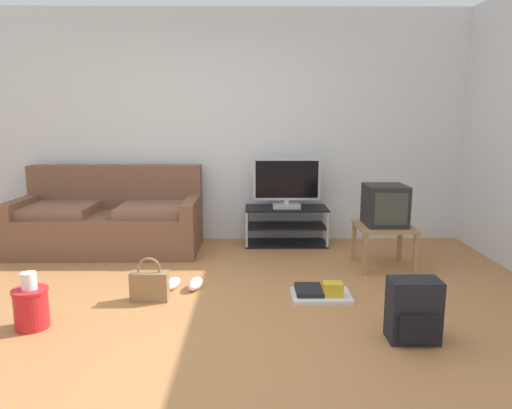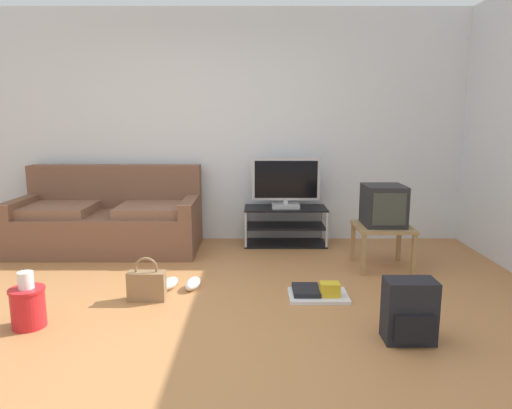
{
  "view_description": "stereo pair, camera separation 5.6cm",
  "coord_description": "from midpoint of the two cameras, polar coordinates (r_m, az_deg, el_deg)",
  "views": [
    {
      "loc": [
        0.49,
        -3.16,
        1.46
      ],
      "look_at": [
        0.53,
        0.92,
        0.7
      ],
      "focal_mm": 32.68,
      "sensor_mm": 36.0,
      "label": 1
    },
    {
      "loc": [
        0.55,
        -3.16,
        1.46
      ],
      "look_at": [
        0.53,
        0.92,
        0.7
      ],
      "focal_mm": 32.68,
      "sensor_mm": 36.0,
      "label": 2
    }
  ],
  "objects": [
    {
      "name": "ground_plane",
      "position": [
        3.52,
        -9.26,
        -14.26
      ],
      "size": [
        9.0,
        9.8,
        0.02
      ],
      "primitive_type": "cube",
      "color": "#B27542"
    },
    {
      "name": "wall_back",
      "position": [
        5.63,
        -5.89,
        9.37
      ],
      "size": [
        9.0,
        0.1,
        2.7
      ],
      "primitive_type": "cube",
      "color": "silver",
      "rests_on": "ground_plane"
    },
    {
      "name": "couch",
      "position": [
        5.47,
        -17.71,
        -1.89
      ],
      "size": [
        1.99,
        0.91,
        0.92
      ],
      "color": "brown",
      "rests_on": "ground_plane"
    },
    {
      "name": "tv_stand",
      "position": [
        5.46,
        3.4,
        -2.61
      ],
      "size": [
        0.95,
        0.43,
        0.44
      ],
      "color": "black",
      "rests_on": "ground_plane"
    },
    {
      "name": "flat_tv",
      "position": [
        5.34,
        3.48,
        2.6
      ],
      "size": [
        0.77,
        0.22,
        0.57
      ],
      "color": "#B2B2B7",
      "rests_on": "tv_stand"
    },
    {
      "name": "side_table",
      "position": [
        4.74,
        15.08,
        -3.21
      ],
      "size": [
        0.54,
        0.54,
        0.43
      ],
      "color": "#9E7A4C",
      "rests_on": "ground_plane"
    },
    {
      "name": "crt_tv",
      "position": [
        4.7,
        15.18,
        -0.07
      ],
      "size": [
        0.38,
        0.42,
        0.4
      ],
      "color": "#232326",
      "rests_on": "side_table"
    },
    {
      "name": "backpack",
      "position": [
        3.3,
        18.26,
        -12.25
      ],
      "size": [
        0.33,
        0.27,
        0.42
      ],
      "rotation": [
        0.0,
        0.0,
        0.12
      ],
      "color": "black",
      "rests_on": "ground_plane"
    },
    {
      "name": "handbag",
      "position": [
        3.92,
        -13.3,
        -9.56
      ],
      "size": [
        0.3,
        0.13,
        0.36
      ],
      "rotation": [
        0.0,
        0.0,
        -0.1
      ],
      "color": "olive",
      "rests_on": "ground_plane"
    },
    {
      "name": "cleaning_bucket",
      "position": [
        3.7,
        -26.22,
        -10.98
      ],
      "size": [
        0.25,
        0.25,
        0.41
      ],
      "color": "red",
      "rests_on": "ground_plane"
    },
    {
      "name": "sneakers_pair",
      "position": [
        4.14,
        -9.29,
        -9.55
      ],
      "size": [
        0.37,
        0.27,
        0.09
      ],
      "color": "white",
      "rests_on": "ground_plane"
    },
    {
      "name": "floor_tray",
      "position": [
        3.94,
        7.47,
        -10.63
      ],
      "size": [
        0.48,
        0.34,
        0.14
      ],
      "color": "silver",
      "rests_on": "ground_plane"
    }
  ]
}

